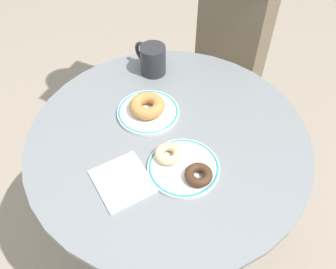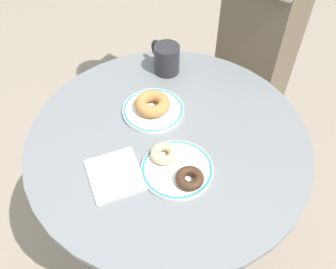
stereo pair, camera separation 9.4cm
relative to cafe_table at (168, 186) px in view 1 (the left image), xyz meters
name	(u,v)px [view 1 (the left image)]	position (x,y,z in m)	size (l,w,h in m)	color
ground_plane	(168,250)	(0.00, 0.00, -0.49)	(7.00, 7.00, 0.02)	gray
cafe_table	(168,186)	(0.00, 0.00, 0.00)	(0.75, 0.75, 0.72)	slate
plate_left	(148,112)	(-0.10, 0.02, 0.24)	(0.17, 0.17, 0.01)	white
plate_right	(184,167)	(0.10, -0.05, 0.24)	(0.18, 0.18, 0.01)	white
donut_old_fashioned	(147,106)	(-0.10, 0.02, 0.26)	(0.10, 0.10, 0.03)	#BC7F42
donut_chocolate	(199,175)	(0.15, -0.05, 0.26)	(0.07, 0.07, 0.02)	#422819
donut_glazed	(168,154)	(0.05, -0.05, 0.26)	(0.07, 0.07, 0.02)	#E0B789
paper_napkin	(123,181)	(0.02, -0.18, 0.24)	(0.13, 0.12, 0.01)	white
coffee_mug	(152,59)	(-0.23, 0.16, 0.28)	(0.12, 0.08, 0.09)	#28282D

